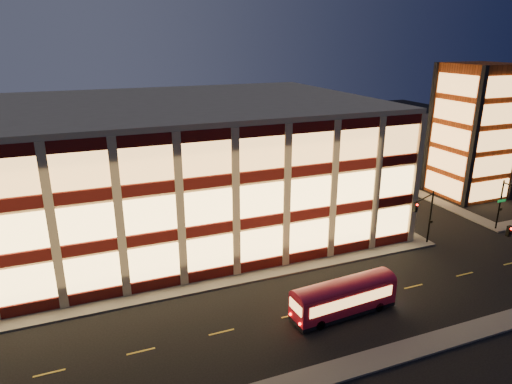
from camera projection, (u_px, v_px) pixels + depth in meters
name	position (u px, v px, depth m)	size (l,w,h in m)	color
ground	(222.00, 289.00, 40.48)	(200.00, 200.00, 0.00)	black
sidewalk_office_south	(187.00, 289.00, 40.28)	(54.00, 2.00, 0.15)	#514F4C
sidewalk_office_east	(343.00, 197.00, 63.48)	(2.00, 30.00, 0.15)	#514F4C
sidewalk_tower_west	(407.00, 188.00, 67.34)	(2.00, 30.00, 0.15)	#514F4C
office_building	(151.00, 166.00, 52.00)	(50.45, 30.45, 14.50)	tan
stair_tower	(473.00, 132.00, 62.13)	(8.60, 8.60, 18.00)	#8C3814
traffic_signal_far	(425.00, 211.00, 47.16)	(3.79, 1.87, 6.00)	black
traffic_signal_right	(512.00, 200.00, 50.37)	(1.20, 4.37, 6.00)	black
trolley_bus	(344.00, 295.00, 36.31)	(8.99, 2.87, 3.00)	maroon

